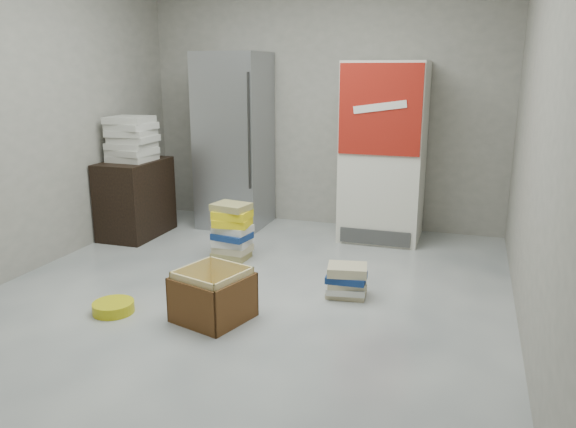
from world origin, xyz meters
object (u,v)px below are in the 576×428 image
at_px(steel_fridge, 235,141).
at_px(wood_shelf, 136,198).
at_px(phonebook_stack_main, 232,231).
at_px(coke_cooler, 384,152).
at_px(cardboard_box, 213,299).

distance_m(steel_fridge, wood_shelf, 1.23).
xyz_separation_m(steel_fridge, phonebook_stack_main, (0.45, -1.14, -0.68)).
xyz_separation_m(coke_cooler, phonebook_stack_main, (-1.20, -1.13, -0.64)).
height_order(wood_shelf, phonebook_stack_main, wood_shelf).
bearing_deg(steel_fridge, cardboard_box, -70.34).
bearing_deg(cardboard_box, phonebook_stack_main, 124.38).
relative_size(coke_cooler, phonebook_stack_main, 3.38).
bearing_deg(coke_cooler, phonebook_stack_main, -136.58).
height_order(coke_cooler, cardboard_box, coke_cooler).
bearing_deg(wood_shelf, coke_cooler, 16.28).
bearing_deg(phonebook_stack_main, cardboard_box, -70.41).
bearing_deg(cardboard_box, coke_cooler, 87.91).
xyz_separation_m(steel_fridge, cardboard_box, (0.85, -2.37, -0.80)).
height_order(coke_cooler, wood_shelf, coke_cooler).
xyz_separation_m(steel_fridge, coke_cooler, (1.65, -0.01, -0.05)).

